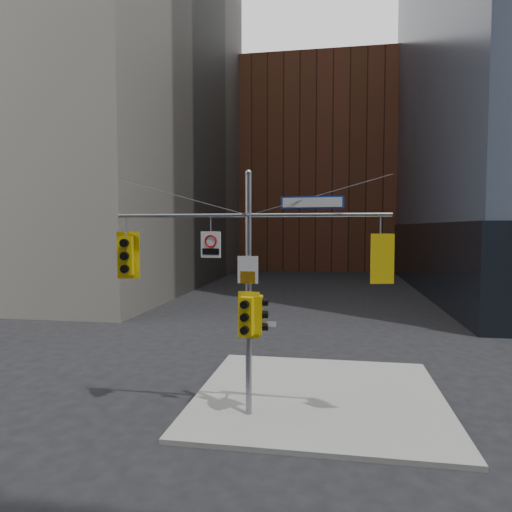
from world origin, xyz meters
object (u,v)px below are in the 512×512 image
(regulatory_sign_arm, at_px, (211,244))
(signal_assembly, at_px, (249,270))
(traffic_light_west_arm, at_px, (127,255))
(street_sign_blade, at_px, (312,202))
(traffic_light_east_arm, at_px, (380,258))
(traffic_light_pole_side, at_px, (260,314))
(traffic_light_pole_front, at_px, (247,316))

(regulatory_sign_arm, bearing_deg, signal_assembly, 6.19)
(traffic_light_west_arm, height_order, street_sign_blade, street_sign_blade)
(traffic_light_east_arm, bearing_deg, street_sign_blade, -14.21)
(traffic_light_west_arm, relative_size, traffic_light_east_arm, 1.06)
(regulatory_sign_arm, bearing_deg, traffic_light_west_arm, -175.58)
(traffic_light_pole_side, xyz_separation_m, traffic_light_pole_front, (-0.33, -0.28, -0.01))
(traffic_light_pole_front, bearing_deg, traffic_light_west_arm, -177.20)
(signal_assembly, xyz_separation_m, traffic_light_pole_front, (0.00, -0.27, -1.30))
(traffic_light_east_arm, xyz_separation_m, traffic_light_pole_front, (-3.69, -0.27, -1.68))
(signal_assembly, relative_size, street_sign_blade, 4.52)
(traffic_light_east_arm, xyz_separation_m, street_sign_blade, (-1.88, 0.00, 1.55))
(signal_assembly, height_order, traffic_light_west_arm, signal_assembly)
(street_sign_blade, bearing_deg, traffic_light_east_arm, 5.27)
(traffic_light_west_arm, distance_m, regulatory_sign_arm, 2.68)
(signal_assembly, height_order, traffic_light_pole_front, signal_assembly)
(signal_assembly, bearing_deg, street_sign_blade, 0.10)
(signal_assembly, distance_m, regulatory_sign_arm, 1.35)
(traffic_light_west_arm, distance_m, street_sign_blade, 5.80)
(traffic_light_east_arm, height_order, regulatory_sign_arm, regulatory_sign_arm)
(street_sign_blade, bearing_deg, regulatory_sign_arm, -174.20)
(traffic_light_west_arm, distance_m, traffic_light_east_arm, 7.46)
(traffic_light_west_arm, bearing_deg, traffic_light_pole_side, -10.06)
(signal_assembly, xyz_separation_m, regulatory_sign_arm, (-1.12, -0.02, 0.76))
(traffic_light_east_arm, relative_size, traffic_light_pole_side, 1.25)
(signal_assembly, height_order, traffic_light_east_arm, signal_assembly)
(traffic_light_pole_side, relative_size, street_sign_blade, 0.62)
(signal_assembly, relative_size, traffic_light_west_arm, 5.54)
(signal_assembly, height_order, street_sign_blade, signal_assembly)
(traffic_light_pole_front, bearing_deg, signal_assembly, 97.22)
(traffic_light_east_arm, bearing_deg, traffic_light_pole_side, -14.28)
(traffic_light_west_arm, bearing_deg, traffic_light_pole_front, -14.25)
(street_sign_blade, bearing_deg, traffic_light_pole_front, -166.19)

